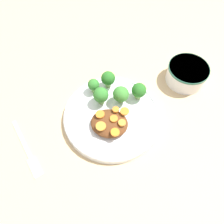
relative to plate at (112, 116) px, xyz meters
The scene contains 17 objects.
ground_plane 0.01m from the plate, ahead, with size 4.00×4.00×0.00m, color tan.
plate is the anchor object (origin of this frame).
dip_bowl 0.28m from the plate, 43.14° to the left, with size 0.13×0.13×0.06m.
stew_mound 0.04m from the plate, 94.57° to the right, with size 0.10×0.09×0.03m, color #5B3319.
broccoli_floret_0 0.07m from the plate, 72.92° to the left, with size 0.05×0.05×0.06m.
broccoli_floret_1 0.11m from the plate, 108.08° to the left, with size 0.04×0.04×0.06m.
broccoli_floret_2 0.11m from the plate, 134.59° to the left, with size 0.03×0.03×0.05m.
broccoli_floret_3 0.11m from the plate, 50.16° to the left, with size 0.04×0.04×0.06m.
broccoli_floret_4 0.07m from the plate, 137.79° to the left, with size 0.04×0.04×0.06m.
carrot_slice_0 0.06m from the plate, 46.77° to the right, with size 0.02×0.02×0.01m, color orange.
carrot_slice_1 0.05m from the plate, 140.77° to the right, with size 0.02×0.02×0.01m, color orange.
carrot_slice_2 0.04m from the plate, 16.53° to the right, with size 0.02×0.02×0.01m, color orange.
carrot_slice_3 0.05m from the plate, 68.97° to the right, with size 0.02×0.02×0.01m, color orange.
carrot_slice_4 0.08m from the plate, 71.81° to the right, with size 0.02×0.02×0.01m, color orange.
carrot_slice_5 0.07m from the plate, 107.22° to the right, with size 0.03×0.03×0.00m, color orange.
carrot_slice_6 0.05m from the plate, ahead, with size 0.02×0.02×0.00m, color orange.
fork 0.25m from the plate, 142.61° to the right, with size 0.14×0.15×0.01m.
Camera 1 is at (0.06, -0.31, 0.56)m, focal length 35.00 mm.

